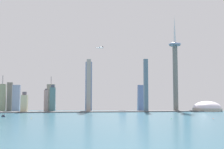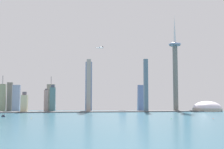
% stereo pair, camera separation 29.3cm
% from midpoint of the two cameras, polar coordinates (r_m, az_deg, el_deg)
% --- Properties ---
extents(ground_plane, '(6000.00, 6000.00, 0.00)m').
position_cam_midpoint_polar(ground_plane, '(419.93, 1.25, -10.93)').
color(ground_plane, '#2E5C70').
extents(waterfront_pier, '(820.15, 43.96, 2.71)m').
position_cam_midpoint_polar(waterfront_pier, '(899.93, -3.30, -7.45)').
color(waterfront_pier, '#585658').
rests_on(waterfront_pier, ground).
extents(observation_tower, '(41.34, 41.34, 324.78)m').
position_cam_midpoint_polar(observation_tower, '(981.79, 12.59, 1.81)').
color(observation_tower, slate).
rests_on(observation_tower, ground).
extents(stadium_dome, '(96.48, 96.48, 45.97)m').
position_cam_midpoint_polar(stadium_dome, '(1014.47, 18.59, -6.44)').
color(stadium_dome, '#B9AFA1').
rests_on(stadium_dome, ground).
extents(skyscraper_0, '(12.96, 12.21, 169.92)m').
position_cam_midpoint_polar(skyscraper_0, '(920.82, 6.82, -2.16)').
color(skyscraper_0, slate).
rests_on(skyscraper_0, ground).
extents(skyscraper_1, '(23.72, 17.24, 87.39)m').
position_cam_midpoint_polar(skyscraper_1, '(999.41, -18.65, -4.50)').
color(skyscraper_1, '#8D9FC0').
rests_on(skyscraper_1, ground).
extents(skyscraper_2, '(19.85, 23.58, 89.20)m').
position_cam_midpoint_polar(skyscraper_2, '(1005.80, 5.72, -4.67)').
color(skyscraper_2, '#6078AB').
rests_on(skyscraper_2, ground).
extents(skyscraper_4, '(26.28, 25.07, 118.23)m').
position_cam_midpoint_polar(skyscraper_4, '(1002.87, -12.17, -4.54)').
color(skyscraper_4, gray).
rests_on(skyscraper_4, ground).
extents(skyscraper_5, '(17.81, 24.07, 86.74)m').
position_cam_midpoint_polar(skyscraper_5, '(945.99, -11.82, -4.83)').
color(skyscraper_5, slate).
rests_on(skyscraper_5, ground).
extents(skyscraper_6, '(12.87, 16.45, 167.25)m').
position_cam_midpoint_polar(skyscraper_6, '(905.49, -4.70, -2.22)').
color(skyscraper_6, '#A69A91').
rests_on(skyscraper_6, ground).
extents(skyscraper_7, '(16.66, 14.27, 97.11)m').
position_cam_midpoint_polar(skyscraper_7, '(1030.99, -19.86, -4.20)').
color(skyscraper_7, slate).
rests_on(skyscraper_7, ground).
extents(skyscraper_8, '(19.93, 13.14, 117.04)m').
position_cam_midpoint_polar(skyscraper_8, '(986.49, -21.18, -4.38)').
color(skyscraper_8, gray).
rests_on(skyscraper_8, ground).
extents(skyscraper_9, '(20.62, 21.05, 181.40)m').
position_cam_midpoint_polar(skyscraper_9, '(1072.39, 14.73, -2.23)').
color(skyscraper_9, '#416B7D').
rests_on(skyscraper_9, ground).
extents(skyscraper_10, '(18.44, 23.90, 63.13)m').
position_cam_midpoint_polar(skyscraper_10, '(918.44, -17.19, -5.50)').
color(skyscraper_10, beige).
rests_on(skyscraper_10, ground).
extents(skyscraper_11, '(21.91, 27.80, 170.29)m').
position_cam_midpoint_polar(skyscraper_11, '(967.84, -4.73, -2.36)').
color(skyscraper_11, '#6E80A4').
rests_on(skyscraper_11, ground).
extents(skyscraper_12, '(12.30, 19.45, 74.73)m').
position_cam_midpoint_polar(skyscraper_12, '(971.36, -13.10, -5.09)').
color(skyscraper_12, '#C29F99').
rests_on(skyscraper_12, ground).
extents(skyscraper_13, '(23.89, 12.23, 48.28)m').
position_cam_midpoint_polar(skyscraper_13, '(1026.64, 2.16, -5.83)').
color(skyscraper_13, '#3E5D8F').
rests_on(skyscraper_13, ground).
extents(boat_2, '(12.03, 18.09, 4.72)m').
position_cam_midpoint_polar(boat_2, '(730.94, -21.00, -7.79)').
color(boat_2, '#1E1E32').
rests_on(boat_2, ground).
extents(channel_buoy_0, '(1.86, 1.86, 1.71)m').
position_cam_midpoint_polar(channel_buoy_0, '(656.66, 19.65, -8.30)').
color(channel_buoy_0, '#E54C19').
rests_on(channel_buoy_0, ground).
extents(channel_buoy_1, '(1.28, 1.28, 2.08)m').
position_cam_midpoint_polar(channel_buoy_1, '(628.17, 11.86, -8.63)').
color(channel_buoy_1, green).
rests_on(channel_buoy_1, ground).
extents(channel_buoy_2, '(1.22, 1.22, 2.53)m').
position_cam_midpoint_polar(channel_buoy_2, '(654.17, -15.90, -8.37)').
color(channel_buoy_2, yellow).
rests_on(channel_buoy_2, ground).
extents(airplane, '(25.52, 23.70, 7.34)m').
position_cam_midpoint_polar(airplane, '(934.38, -2.49, 5.41)').
color(airplane, white).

